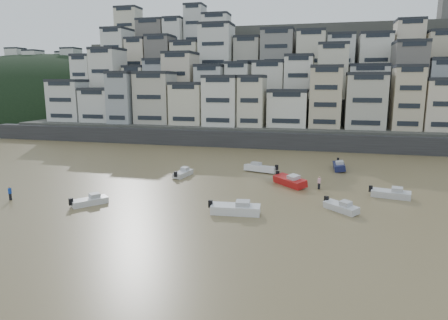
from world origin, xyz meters
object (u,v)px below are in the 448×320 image
(boat_d, at_px, (391,192))
(person_pink, at_px, (319,183))
(boat_h, at_px, (261,167))
(boat_j, at_px, (90,200))
(boat_e, at_px, (290,180))
(boat_a, at_px, (236,207))
(person_blue, at_px, (10,193))
(boat_i, at_px, (339,165))
(boat_b, at_px, (341,206))
(boat_f, at_px, (183,172))

(boat_d, relative_size, person_pink, 2.87)
(boat_h, relative_size, boat_d, 1.14)
(boat_j, xyz_separation_m, boat_e, (21.73, 14.59, 0.20))
(boat_a, bearing_deg, boat_j, 177.97)
(boat_j, relative_size, person_blue, 2.57)
(boat_h, bearing_deg, person_blue, 55.91)
(boat_e, bearing_deg, person_pink, 33.84)
(boat_h, distance_m, person_blue, 35.21)
(boat_h, height_order, boat_d, boat_h)
(boat_i, bearing_deg, person_pink, -15.03)
(boat_b, relative_size, boat_a, 0.77)
(boat_b, xyz_separation_m, boat_a, (-11.07, -3.78, 0.18))
(boat_i, relative_size, boat_f, 1.24)
(boat_i, distance_m, boat_a, 28.37)
(boat_j, distance_m, boat_e, 26.17)
(boat_i, height_order, person_pink, person_pink)
(person_blue, bearing_deg, boat_e, 25.41)
(boat_b, relative_size, boat_e, 0.75)
(boat_b, bearing_deg, boat_a, -118.88)
(boat_e, relative_size, boat_a, 1.03)
(boat_b, relative_size, person_blue, 2.58)
(boat_h, bearing_deg, boat_a, 107.35)
(boat_h, bearing_deg, boat_e, 140.54)
(boat_h, relative_size, boat_a, 0.98)
(boat_d, bearing_deg, boat_i, 120.92)
(person_blue, bearing_deg, boat_f, 46.41)
(boat_f, xyz_separation_m, boat_d, (28.72, -4.48, 0.05))
(boat_h, relative_size, person_pink, 3.29)
(boat_d, distance_m, boat_a, 20.28)
(boat_h, relative_size, person_blue, 3.29)
(person_pink, bearing_deg, boat_f, 173.06)
(person_pink, bearing_deg, boat_j, -151.94)
(boat_d, xyz_separation_m, boat_a, (-17.20, -10.73, 0.11))
(boat_i, height_order, boat_f, boat_i)
(boat_b, bearing_deg, boat_h, 166.14)
(boat_e, xyz_separation_m, boat_a, (-4.60, -13.68, -0.02))
(boat_j, height_order, person_blue, person_blue)
(boat_i, height_order, boat_d, boat_i)
(boat_j, height_order, boat_d, boat_d)
(boat_d, bearing_deg, boat_a, -137.72)
(boat_e, bearing_deg, boat_i, 107.46)
(boat_d, bearing_deg, boat_f, -178.55)
(boat_i, bearing_deg, boat_e, -31.78)
(boat_i, relative_size, person_blue, 3.28)
(boat_i, distance_m, person_blue, 47.71)
(boat_a, bearing_deg, boat_h, 86.58)
(boat_b, height_order, boat_h, boat_h)
(boat_d, height_order, person_pink, person_pink)
(boat_e, bearing_deg, person_blue, -107.82)
(boat_j, height_order, boat_b, boat_b)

